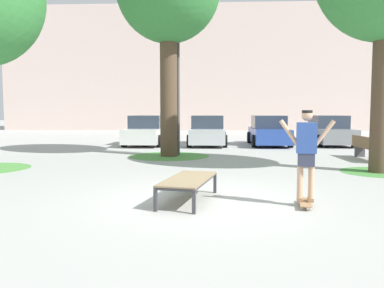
{
  "coord_description": "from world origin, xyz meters",
  "views": [
    {
      "loc": [
        0.16,
        -7.96,
        1.79
      ],
      "look_at": [
        -0.3,
        1.37,
        1.0
      ],
      "focal_mm": 38.04,
      "sensor_mm": 36.0,
      "label": 1
    }
  ],
  "objects_px": {
    "skater": "(306,149)",
    "skateboard": "(305,202)",
    "car_grey": "(329,131)",
    "light_post": "(178,57)",
    "car_white": "(147,131)",
    "car_silver": "(208,131)",
    "skate_box": "(188,180)",
    "car_blue": "(269,132)",
    "park_bench": "(369,147)"
  },
  "relations": [
    {
      "from": "car_white",
      "to": "car_blue",
      "type": "distance_m",
      "value": 6.17
    },
    {
      "from": "skateboard",
      "to": "car_silver",
      "type": "relative_size",
      "value": 0.2
    },
    {
      "from": "car_silver",
      "to": "car_blue",
      "type": "distance_m",
      "value": 3.09
    },
    {
      "from": "skate_box",
      "to": "skater",
      "type": "height_order",
      "value": "skater"
    },
    {
      "from": "car_blue",
      "to": "park_bench",
      "type": "bearing_deg",
      "value": -65.25
    },
    {
      "from": "skate_box",
      "to": "car_silver",
      "type": "xyz_separation_m",
      "value": [
        0.24,
        12.8,
        0.28
      ]
    },
    {
      "from": "car_white",
      "to": "car_blue",
      "type": "relative_size",
      "value": 1.02
    },
    {
      "from": "skater",
      "to": "car_blue",
      "type": "xyz_separation_m",
      "value": [
        1.13,
        13.19,
        -0.38
      ]
    },
    {
      "from": "car_blue",
      "to": "skateboard",
      "type": "bearing_deg",
      "value": -94.91
    },
    {
      "from": "skateboard",
      "to": "light_post",
      "type": "xyz_separation_m",
      "value": [
        -3.05,
        8.41,
        3.75
      ]
    },
    {
      "from": "car_white",
      "to": "car_grey",
      "type": "distance_m",
      "value": 9.27
    },
    {
      "from": "skater",
      "to": "car_grey",
      "type": "distance_m",
      "value": 14.18
    },
    {
      "from": "car_grey",
      "to": "skate_box",
      "type": "bearing_deg",
      "value": -115.88
    },
    {
      "from": "car_blue",
      "to": "park_bench",
      "type": "xyz_separation_m",
      "value": [
        2.75,
        -5.96,
        -0.24
      ]
    },
    {
      "from": "skate_box",
      "to": "light_post",
      "type": "xyz_separation_m",
      "value": [
        -0.86,
        8.08,
        3.41
      ]
    },
    {
      "from": "skateboard",
      "to": "car_white",
      "type": "bearing_deg",
      "value": 111.05
    },
    {
      "from": "car_silver",
      "to": "park_bench",
      "type": "distance_m",
      "value": 8.29
    },
    {
      "from": "skate_box",
      "to": "skater",
      "type": "relative_size",
      "value": 1.19
    },
    {
      "from": "skater",
      "to": "park_bench",
      "type": "xyz_separation_m",
      "value": [
        3.88,
        7.23,
        -0.62
      ]
    },
    {
      "from": "skate_box",
      "to": "light_post",
      "type": "height_order",
      "value": "light_post"
    },
    {
      "from": "car_white",
      "to": "car_silver",
      "type": "distance_m",
      "value": 3.08
    },
    {
      "from": "car_white",
      "to": "car_blue",
      "type": "xyz_separation_m",
      "value": [
        6.17,
        0.11,
        0.0
      ]
    },
    {
      "from": "light_post",
      "to": "car_blue",
      "type": "bearing_deg",
      "value": 48.83
    },
    {
      "from": "car_silver",
      "to": "skater",
      "type": "bearing_deg",
      "value": -81.54
    },
    {
      "from": "car_silver",
      "to": "car_blue",
      "type": "relative_size",
      "value": 1.0
    },
    {
      "from": "skate_box",
      "to": "car_white",
      "type": "xyz_separation_m",
      "value": [
        -2.85,
        12.75,
        0.28
      ]
    },
    {
      "from": "skate_box",
      "to": "car_white",
      "type": "height_order",
      "value": "car_white"
    },
    {
      "from": "skater",
      "to": "skateboard",
      "type": "bearing_deg",
      "value": -99.91
    },
    {
      "from": "skateboard",
      "to": "car_grey",
      "type": "distance_m",
      "value": 14.19
    },
    {
      "from": "park_bench",
      "to": "light_post",
      "type": "bearing_deg",
      "value": 170.38
    },
    {
      "from": "car_blue",
      "to": "car_grey",
      "type": "bearing_deg",
      "value": 6.36
    },
    {
      "from": "skater",
      "to": "car_blue",
      "type": "distance_m",
      "value": 13.25
    },
    {
      "from": "car_blue",
      "to": "light_post",
      "type": "bearing_deg",
      "value": -131.17
    },
    {
      "from": "skater",
      "to": "car_blue",
      "type": "bearing_deg",
      "value": 85.09
    },
    {
      "from": "car_white",
      "to": "car_blue",
      "type": "bearing_deg",
      "value": 1.02
    },
    {
      "from": "skater",
      "to": "car_blue",
      "type": "relative_size",
      "value": 0.4
    },
    {
      "from": "car_white",
      "to": "car_grey",
      "type": "bearing_deg",
      "value": 2.8
    },
    {
      "from": "park_bench",
      "to": "car_blue",
      "type": "bearing_deg",
      "value": 114.75
    },
    {
      "from": "park_bench",
      "to": "car_white",
      "type": "bearing_deg",
      "value": 146.74
    },
    {
      "from": "car_grey",
      "to": "park_bench",
      "type": "relative_size",
      "value": 1.75
    },
    {
      "from": "skateboard",
      "to": "light_post",
      "type": "relative_size",
      "value": 0.14
    },
    {
      "from": "skateboard",
      "to": "skater",
      "type": "xyz_separation_m",
      "value": [
        0.0,
        0.0,
        0.99
      ]
    },
    {
      "from": "car_white",
      "to": "car_silver",
      "type": "bearing_deg",
      "value": 0.81
    },
    {
      "from": "car_silver",
      "to": "light_post",
      "type": "distance_m",
      "value": 5.77
    },
    {
      "from": "skate_box",
      "to": "car_white",
      "type": "bearing_deg",
      "value": 102.59
    },
    {
      "from": "skate_box",
      "to": "skateboard",
      "type": "relative_size",
      "value": 2.45
    },
    {
      "from": "skate_box",
      "to": "car_white",
      "type": "distance_m",
      "value": 13.07
    },
    {
      "from": "light_post",
      "to": "skate_box",
      "type": "bearing_deg",
      "value": -83.91
    },
    {
      "from": "car_grey",
      "to": "light_post",
      "type": "relative_size",
      "value": 0.72
    },
    {
      "from": "skateboard",
      "to": "car_white",
      "type": "relative_size",
      "value": 0.19
    }
  ]
}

